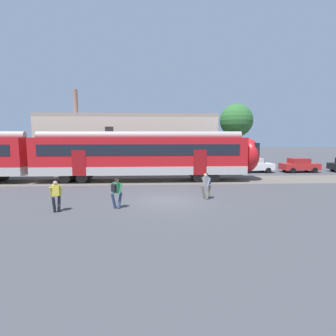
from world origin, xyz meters
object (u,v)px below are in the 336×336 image
pedestrian_yellow (56,193)px  pedestrian_grey (206,183)px  commuter_train (41,156)px  parked_car_white (254,165)px  pedestrian_green (116,191)px  parked_car_red (299,165)px

pedestrian_yellow → pedestrian_grey: bearing=15.7°
commuter_train → parked_car_white: commuter_train is taller
pedestrian_yellow → pedestrian_green: bearing=8.9°
commuter_train → pedestrian_yellow: size_ratio=22.83×
pedestrian_yellow → parked_car_white: size_ratio=0.41×
commuter_train → pedestrian_grey: commuter_train is taller
pedestrian_yellow → parked_car_red: 25.29m
pedestrian_green → pedestrian_grey: 5.59m
pedestrian_green → parked_car_white: size_ratio=0.41×
pedestrian_yellow → pedestrian_grey: 8.59m
pedestrian_grey → parked_car_white: (7.68, 11.96, -0.21)m
commuter_train → pedestrian_green: (7.59, -9.01, -1.26)m
pedestrian_green → parked_car_red: (17.98, 13.67, -0.21)m
parked_car_white → parked_car_red: 5.02m
commuter_train → pedestrian_yellow: (4.59, -9.47, -1.26)m
pedestrian_grey → parked_car_white: size_ratio=0.41×
parked_car_red → parked_car_white: bearing=178.2°
pedestrian_green → parked_car_red: 22.58m
parked_car_white → pedestrian_green: bearing=-133.1°
commuter_train → parked_car_white: 21.15m
pedestrian_grey → commuter_train: bearing=151.0°
commuter_train → parked_car_red: bearing=10.3°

